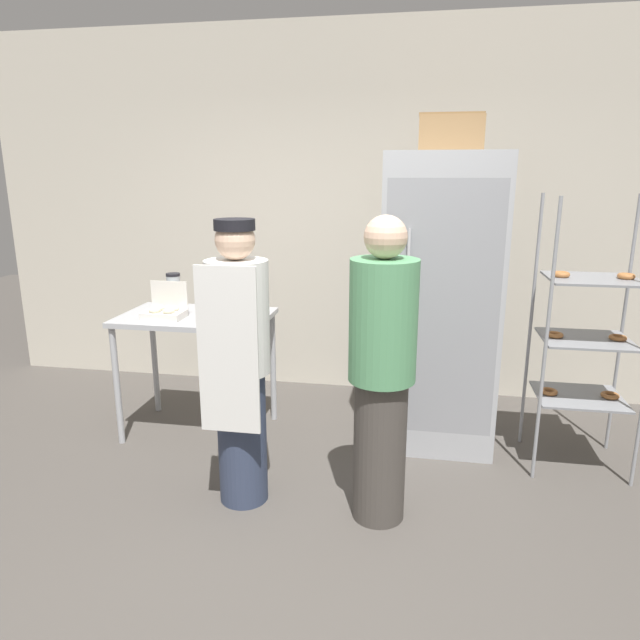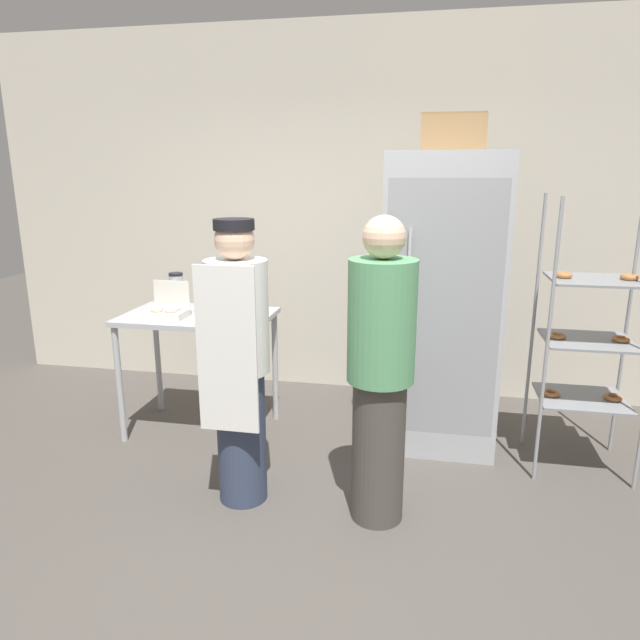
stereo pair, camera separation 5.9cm
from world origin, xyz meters
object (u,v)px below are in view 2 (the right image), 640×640
(blender_pitcher, at_px, (177,292))
(person_baker, at_px, (239,361))
(binder_stack, at_px, (234,302))
(cardboard_storage_box, at_px, (453,133))
(baking_rack, at_px, (588,340))
(person_customer, at_px, (380,372))
(donut_box, at_px, (167,311))
(refrigerator, at_px, (441,304))

(blender_pitcher, relative_size, person_baker, 0.16)
(binder_stack, xyz_separation_m, cardboard_storage_box, (1.48, 0.16, 1.15))
(binder_stack, bearing_deg, blender_pitcher, 176.90)
(blender_pitcher, height_order, binder_stack, blender_pitcher)
(baking_rack, height_order, person_customer, baking_rack)
(cardboard_storage_box, bearing_deg, baking_rack, -20.35)
(baking_rack, xyz_separation_m, donut_box, (-2.76, -0.09, 0.08))
(refrigerator, xyz_separation_m, donut_box, (-1.86, -0.31, -0.06))
(baking_rack, bearing_deg, person_customer, -145.64)
(person_baker, height_order, person_customer, person_customer)
(person_baker, distance_m, person_customer, 0.79)
(cardboard_storage_box, bearing_deg, refrigerator, -99.18)
(cardboard_storage_box, height_order, person_baker, cardboard_storage_box)
(person_customer, bearing_deg, cardboard_storage_box, 74.05)
(donut_box, distance_m, person_baker, 1.04)
(blender_pitcher, bearing_deg, donut_box, -79.38)
(baking_rack, xyz_separation_m, person_customer, (-1.21, -0.83, -0.01))
(binder_stack, height_order, cardboard_storage_box, cardboard_storage_box)
(refrigerator, bearing_deg, person_baker, -137.37)
(refrigerator, relative_size, person_customer, 1.20)
(donut_box, height_order, blender_pitcher, blender_pitcher)
(refrigerator, xyz_separation_m, baking_rack, (0.90, -0.22, -0.14))
(refrigerator, height_order, binder_stack, refrigerator)
(donut_box, xyz_separation_m, person_customer, (1.54, -0.74, -0.08))
(baking_rack, relative_size, binder_stack, 5.94)
(cardboard_storage_box, relative_size, person_baker, 0.25)
(baking_rack, bearing_deg, blender_pitcher, 176.03)
(cardboard_storage_box, xyz_separation_m, person_baker, (-1.12, -1.12, -1.26))
(refrigerator, relative_size, person_baker, 1.22)
(refrigerator, distance_m, blender_pitcher, 1.91)
(donut_box, bearing_deg, baking_rack, 1.87)
(refrigerator, relative_size, binder_stack, 6.81)
(person_baker, bearing_deg, person_customer, -2.53)
(blender_pitcher, height_order, cardboard_storage_box, cardboard_storage_box)
(baking_rack, relative_size, cardboard_storage_box, 4.20)
(blender_pitcher, xyz_separation_m, person_customer, (1.60, -1.02, -0.15))
(baking_rack, relative_size, donut_box, 6.38)
(person_customer, bearing_deg, donut_box, 154.42)
(person_baker, bearing_deg, baking_rack, 21.67)
(refrigerator, height_order, baking_rack, refrigerator)
(refrigerator, distance_m, cardboard_storage_box, 1.11)
(refrigerator, height_order, blender_pitcher, refrigerator)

